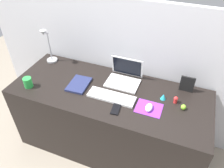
% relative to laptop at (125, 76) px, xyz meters
% --- Properties ---
extents(ground_plane, '(6.00, 6.00, 0.00)m').
position_rel_laptop_xyz_m(ground_plane, '(-0.08, -0.20, -0.79)').
color(ground_plane, gray).
extents(back_wall, '(2.98, 0.05, 1.44)m').
position_rel_laptop_xyz_m(back_wall, '(-0.08, 0.19, -0.07)').
color(back_wall, silver).
rests_on(back_wall, ground_plane).
extents(desk, '(1.78, 0.70, 0.74)m').
position_rel_laptop_xyz_m(desk, '(-0.08, -0.20, -0.42)').
color(desk, black).
rests_on(desk, ground_plane).
extents(laptop, '(0.30, 0.25, 0.21)m').
position_rel_laptop_xyz_m(laptop, '(0.00, 0.00, 0.00)').
color(laptop, white).
rests_on(laptop, desk).
extents(keyboard, '(0.41, 0.13, 0.02)m').
position_rel_laptop_xyz_m(keyboard, '(-0.02, -0.27, -0.04)').
color(keyboard, white).
rests_on(keyboard, desk).
extents(mousepad, '(0.21, 0.17, 0.00)m').
position_rel_laptop_xyz_m(mousepad, '(0.31, -0.28, -0.05)').
color(mousepad, purple).
rests_on(mousepad, desk).
extents(mouse, '(0.06, 0.10, 0.03)m').
position_rel_laptop_xyz_m(mouse, '(0.31, -0.29, -0.03)').
color(mouse, white).
rests_on(mouse, mousepad).
extents(cell_phone, '(0.08, 0.13, 0.01)m').
position_rel_laptop_xyz_m(cell_phone, '(0.06, -0.39, -0.05)').
color(cell_phone, black).
rests_on(cell_phone, desk).
extents(desk_lamp, '(0.11, 0.14, 0.37)m').
position_rel_laptop_xyz_m(desk_lamp, '(-0.83, 0.02, 0.12)').
color(desk_lamp, '#B7B7BC').
rests_on(desk_lamp, desk).
extents(notebook_pad, '(0.18, 0.25, 0.02)m').
position_rel_laptop_xyz_m(notebook_pad, '(-0.36, -0.22, -0.04)').
color(notebook_pad, navy).
rests_on(notebook_pad, desk).
extents(picture_frame, '(0.12, 0.02, 0.15)m').
position_rel_laptop_xyz_m(picture_frame, '(0.55, 0.06, 0.02)').
color(picture_frame, black).
rests_on(picture_frame, desk).
extents(coffee_mug, '(0.08, 0.08, 0.09)m').
position_rel_laptop_xyz_m(coffee_mug, '(-0.78, -0.40, -0.01)').
color(coffee_mug, green).
rests_on(coffee_mug, desk).
extents(toy_figurine_red, '(0.04, 0.04, 0.06)m').
position_rel_laptop_xyz_m(toy_figurine_red, '(0.49, -0.13, -0.02)').
color(toy_figurine_red, red).
rests_on(toy_figurine_red, desk).
extents(toy_figurine_lime, '(0.04, 0.04, 0.05)m').
position_rel_laptop_xyz_m(toy_figurine_lime, '(0.56, -0.19, -0.03)').
color(toy_figurine_lime, '#8CDB33').
rests_on(toy_figurine_lime, desk).
extents(toy_figurine_cyan, '(0.05, 0.05, 0.05)m').
position_rel_laptop_xyz_m(toy_figurine_cyan, '(0.39, -0.12, -0.03)').
color(toy_figurine_cyan, '#28B7CC').
rests_on(toy_figurine_cyan, desk).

